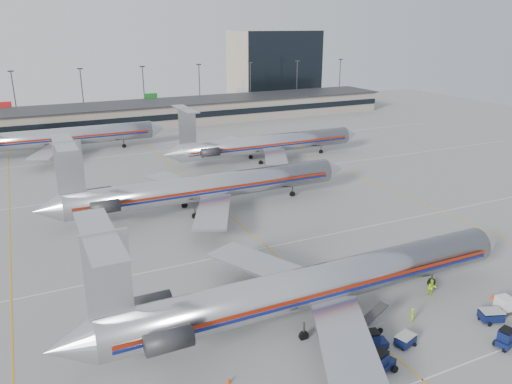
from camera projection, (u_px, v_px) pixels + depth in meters
ground at (307, 282)px, 55.81m from camera, size 260.00×260.00×0.00m
apron_markings at (267, 247)px, 64.35m from camera, size 160.00×0.15×0.02m
terminal at (125, 115)px, 138.53m from camera, size 162.00×17.00×6.25m
light_mast_row at (114, 90)px, 148.78m from camera, size 163.60×0.40×15.28m
distant_building at (273, 65)px, 186.50m from camera, size 30.00×20.00×25.00m
jet_foreground at (310, 286)px, 47.48m from camera, size 49.09×28.90×12.85m
jet_second_row at (202, 188)px, 75.79m from camera, size 49.49×29.14×12.95m
jet_third_row at (264, 144)px, 104.15m from camera, size 45.06×27.72×12.32m
jet_back_row at (53, 137)px, 108.73m from camera, size 48.16×29.62×13.17m
tug_left at (380, 363)px, 41.06m from camera, size 2.79×2.00×2.05m
tug_center at (372, 341)px, 43.86m from camera, size 2.63×1.70×1.98m
tug_right at (507, 339)px, 44.30m from camera, size 2.52×1.68×1.88m
cart_inner at (405, 340)px, 44.63m from camera, size 2.12×1.73×1.04m
cart_outer at (491, 315)px, 48.22m from camera, size 2.47×2.08×1.19m
uld_container at (504, 305)px, 49.55m from camera, size 1.82×1.57×1.77m
belt_loader at (365, 327)px, 46.30m from camera, size 4.67×2.22×2.39m
ramp_worker_near at (412, 315)px, 47.94m from camera, size 0.64×0.70×1.60m
ramp_worker_far at (432, 288)px, 52.57m from camera, size 1.16×1.04×1.97m
cone_right at (492, 296)px, 52.23m from camera, size 0.61×0.61×0.63m
cone_left at (228, 380)px, 40.01m from camera, size 0.45×0.45×0.53m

